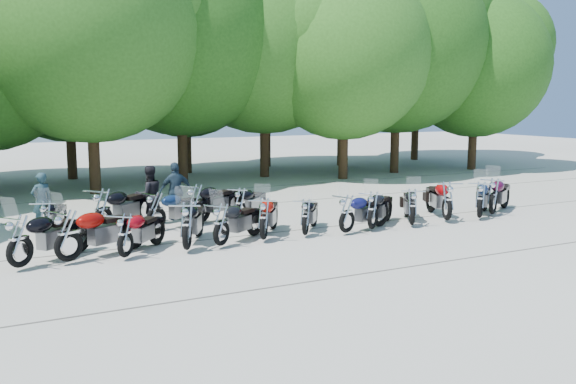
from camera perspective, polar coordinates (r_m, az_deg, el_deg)
name	(u,v)px	position (r m, az deg, el deg)	size (l,w,h in m)	color
ground	(314,242)	(15.65, 2.47, -4.71)	(90.00, 90.00, 0.00)	gray
tree_3	(88,28)	(25.00, -18.19, 14.36)	(8.70, 8.70, 10.67)	#3A2614
tree_4	(179,30)	(27.74, -10.13, 14.67)	(9.13, 9.13, 11.20)	#3A2614
tree_5	(264,37)	(29.27, -2.28, 14.33)	(9.04, 9.04, 11.10)	#3A2614
tree_6	(345,52)	(28.49, 5.31, 12.93)	(8.00, 8.00, 9.82)	#3A2614
tree_7	(397,44)	(31.38, 10.19, 13.47)	(8.79, 8.79, 10.79)	#3A2614
tree_8	(476,65)	(33.84, 17.17, 11.30)	(7.53, 7.53, 9.25)	#3A2614
tree_11	(67,59)	(30.02, -20.00, 11.63)	(7.56, 7.56, 9.28)	#3A2614
tree_12	(185,58)	(31.25, -9.63, 12.28)	(7.88, 7.88, 9.67)	#3A2614
tree_13	(266,56)	(33.96, -2.05, 12.60)	(8.31, 8.31, 10.20)	#3A2614
tree_14	(342,61)	(34.60, 5.09, 12.15)	(8.02, 8.02, 9.84)	#3A2614
tree_15	(418,44)	(38.86, 12.04, 13.36)	(9.67, 9.67, 11.86)	#3A2614
motorcycle_0	(19,239)	(14.10, -23.85, -4.07)	(0.73, 2.39, 1.35)	black
motorcycle_1	(68,234)	(14.23, -19.88, -3.70)	(0.74, 2.43, 1.37)	#7C0804
motorcycle_2	(125,234)	(14.27, -15.00, -3.81)	(0.65, 2.12, 1.20)	maroon
motorcycle_3	(187,224)	(14.63, -9.45, -3.01)	(0.73, 2.41, 1.36)	black
motorcycle_4	(221,223)	(14.96, -6.27, -2.91)	(0.67, 2.21, 1.25)	black
motorcycle_5	(264,217)	(15.54, -2.28, -2.38)	(0.69, 2.27, 1.28)	#9F0E05
motorcycle_6	(306,216)	(16.09, 1.65, -2.24)	(0.62, 2.04, 1.15)	black
motorcycle_7	(347,212)	(16.44, 5.53, -1.91)	(0.66, 2.17, 1.23)	#0E0F40
motorcycle_8	(373,209)	(16.99, 7.91, -1.58)	(0.67, 2.21, 1.25)	black
motorcycle_9	(412,206)	(17.72, 11.55, -1.26)	(0.67, 2.20, 1.25)	black
motorcycle_10	(447,200)	(18.63, 14.68, -0.69)	(0.75, 2.45, 1.39)	#940508
motorcycle_11	(480,198)	(19.33, 17.57, -0.58)	(0.71, 2.34, 1.32)	#0C1A38
motorcycle_12	(493,195)	(20.08, 18.66, -0.25)	(0.73, 2.41, 1.36)	#390721
motorcycle_13	(46,219)	(16.71, -21.71, -2.36)	(0.65, 2.12, 1.20)	black
motorcycle_14	(103,210)	(16.86, -16.96, -1.60)	(0.78, 2.57, 1.45)	black
motorcycle_15	(156,210)	(17.16, -12.24, -1.61)	(0.67, 2.19, 1.24)	#0E1F40
motorcycle_16	(196,203)	(17.70, -8.64, -1.00)	(0.74, 2.42, 1.37)	black
motorcycle_17	(240,203)	(18.05, -4.48, -1.05)	(0.64, 2.09, 1.18)	black
rider_0	(42,201)	(18.40, -22.06, -0.79)	(0.59, 0.39, 1.61)	#1F3942
rider_1	(149,195)	(18.19, -12.85, -0.29)	(0.84, 0.66, 1.73)	black
rider_2	(176,191)	(18.81, -10.44, 0.10)	(1.03, 0.43, 1.75)	#223748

